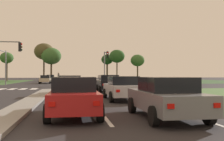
# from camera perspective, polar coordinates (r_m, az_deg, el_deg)

# --- Properties ---
(ground_plane) EXTENTS (200.00, 200.00, 0.00)m
(ground_plane) POSITION_cam_1_polar(r_m,az_deg,el_deg) (35.00, -12.72, -3.49)
(ground_plane) COLOR #282628
(grass_verge_far_right) EXTENTS (35.00, 35.00, 0.01)m
(grass_verge_far_right) POSITION_cam_1_polar(r_m,az_deg,el_deg) (63.79, 12.37, -2.31)
(grass_verge_far_right) COLOR #2D4C28
(grass_verge_far_right) RESTS_ON ground
(median_island_near) EXTENTS (1.20, 22.00, 0.14)m
(median_island_near) POSITION_cam_1_polar(r_m,az_deg,el_deg) (16.12, -17.13, -6.27)
(median_island_near) COLOR gray
(median_island_near) RESTS_ON ground
(median_island_far) EXTENTS (1.20, 36.00, 0.14)m
(median_island_far) POSITION_cam_1_polar(r_m,az_deg,el_deg) (59.95, -11.17, -2.35)
(median_island_far) COLOR #ADA89E
(median_island_far) RESTS_ON ground
(lane_dash_near) EXTENTS (0.14, 2.00, 0.01)m
(lane_dash_near) POSITION_cam_1_polar(r_m,az_deg,el_deg) (8.96, -0.94, -11.08)
(lane_dash_near) COLOR silver
(lane_dash_near) RESTS_ON ground
(lane_dash_second) EXTENTS (0.14, 2.00, 0.01)m
(lane_dash_second) POSITION_cam_1_polar(r_m,az_deg,el_deg) (14.86, -4.21, -7.02)
(lane_dash_second) COLOR silver
(lane_dash_second) RESTS_ON ground
(lane_dash_third) EXTENTS (0.14, 2.00, 0.01)m
(lane_dash_third) POSITION_cam_1_polar(r_m,az_deg,el_deg) (20.83, -5.59, -5.26)
(lane_dash_third) COLOR silver
(lane_dash_third) RESTS_ON ground
(lane_dash_fourth) EXTENTS (0.14, 2.00, 0.01)m
(lane_dash_fourth) POSITION_cam_1_polar(r_m,az_deg,el_deg) (26.80, -6.36, -4.29)
(lane_dash_fourth) COLOR silver
(lane_dash_fourth) RESTS_ON ground
(edge_line_right) EXTENTS (0.14, 24.00, 0.01)m
(edge_line_right) POSITION_cam_1_polar(r_m,az_deg,el_deg) (17.57, 6.20, -6.07)
(edge_line_right) COLOR silver
(edge_line_right) RESTS_ON ground
(stop_bar_near) EXTENTS (6.40, 0.50, 0.01)m
(stop_bar_near) POSITION_cam_1_polar(r_m,az_deg,el_deg) (27.98, -5.85, -4.15)
(stop_bar_near) COLOR silver
(stop_bar_near) RESTS_ON ground
(crosswalk_bar_second) EXTENTS (0.70, 2.80, 0.01)m
(crosswalk_bar_second) POSITION_cam_1_polar(r_m,az_deg,el_deg) (30.67, -23.22, -3.80)
(crosswalk_bar_second) COLOR silver
(crosswalk_bar_second) RESTS_ON ground
(crosswalk_bar_third) EXTENTS (0.70, 2.80, 0.01)m
(crosswalk_bar_third) POSITION_cam_1_polar(r_m,az_deg,el_deg) (30.41, -21.12, -3.83)
(crosswalk_bar_third) COLOR silver
(crosswalk_bar_third) RESTS_ON ground
(crosswalk_bar_fourth) EXTENTS (0.70, 2.80, 0.01)m
(crosswalk_bar_fourth) POSITION_cam_1_polar(r_m,az_deg,el_deg) (30.19, -18.98, -3.87)
(crosswalk_bar_fourth) COLOR silver
(crosswalk_bar_fourth) RESTS_ON ground
(crosswalk_bar_fifth) EXTENTS (0.70, 2.80, 0.01)m
(crosswalk_bar_fifth) POSITION_cam_1_polar(r_m,az_deg,el_deg) (30.01, -16.81, -3.90)
(crosswalk_bar_fifth) COLOR silver
(crosswalk_bar_fifth) RESTS_ON ground
(car_silver_near) EXTENTS (2.07, 4.56, 1.49)m
(car_silver_near) POSITION_cam_1_polar(r_m,az_deg,el_deg) (16.26, 2.35, -3.81)
(car_silver_near) COLOR #B7B7BC
(car_silver_near) RESTS_ON ground
(car_white_second) EXTENTS (4.23, 1.96, 1.48)m
(car_white_second) POSITION_cam_1_polar(r_m,az_deg,el_deg) (37.10, -1.38, -2.19)
(car_white_second) COLOR silver
(car_white_second) RESTS_ON ground
(car_beige_third) EXTENTS (1.99, 4.27, 1.48)m
(car_beige_third) POSITION_cam_1_polar(r_m,az_deg,el_deg) (47.82, -14.46, -1.87)
(car_beige_third) COLOR #BCAD8E
(car_beige_third) RESTS_ON ground
(car_teal_fourth) EXTENTS (2.01, 4.39, 1.56)m
(car_teal_fourth) POSITION_cam_1_polar(r_m,az_deg,el_deg) (59.45, -13.40, -1.65)
(car_teal_fourth) COLOR #19565B
(car_teal_fourth) RESTS_ON ground
(car_black_fifth) EXTENTS (2.02, 4.14, 1.56)m
(car_black_fifth) POSITION_cam_1_polar(r_m,az_deg,el_deg) (23.56, -0.80, -2.84)
(car_black_fifth) COLOR black
(car_black_fifth) RESTS_ON ground
(car_maroon_sixth) EXTENTS (2.00, 4.38, 1.52)m
(car_maroon_sixth) POSITION_cam_1_polar(r_m,az_deg,el_deg) (20.33, -9.24, -3.18)
(car_maroon_sixth) COLOR maroon
(car_maroon_sixth) RESTS_ON ground
(car_grey_seventh) EXTENTS (2.03, 4.51, 1.50)m
(car_grey_seventh) POSITION_cam_1_polar(r_m,az_deg,el_deg) (9.67, 11.73, -5.75)
(car_grey_seventh) COLOR slate
(car_grey_seventh) RESTS_ON ground
(car_red_eighth) EXTENTS (1.94, 4.41, 1.50)m
(car_red_eighth) POSITION_cam_1_polar(r_m,az_deg,el_deg) (9.99, -8.43, -5.61)
(car_red_eighth) COLOR #A31919
(car_red_eighth) RESTS_ON ground
(traffic_signal_far_left) EXTENTS (0.32, 5.77, 5.26)m
(traffic_signal_far_left) POSITION_cam_1_polar(r_m,az_deg,el_deg) (40.56, -23.08, 2.15)
(traffic_signal_far_left) COLOR gray
(traffic_signal_far_left) RESTS_ON ground
(traffic_signal_far_right) EXTENTS (0.32, 3.87, 5.31)m
(traffic_signal_far_right) POSITION_cam_1_polar(r_m,az_deg,el_deg) (40.50, -1.42, 1.97)
(traffic_signal_far_right) COLOR gray
(traffic_signal_far_right) RESTS_ON ground
(pedestrian_at_median) EXTENTS (0.34, 0.34, 1.87)m
(pedestrian_at_median) POSITION_cam_1_polar(r_m,az_deg,el_deg) (47.99, -11.70, -1.26)
(pedestrian_at_median) COLOR maroon
(pedestrian_at_median) RESTS_ON median_island_far
(treeline_second) EXTENTS (3.22, 3.22, 7.10)m
(treeline_second) POSITION_cam_1_polar(r_m,az_deg,el_deg) (68.88, -22.18, 2.51)
(treeline_second) COLOR #423323
(treeline_second) RESTS_ON ground
(treeline_third) EXTENTS (4.94, 4.94, 9.64)m
(treeline_third) POSITION_cam_1_polar(r_m,az_deg,el_deg) (68.76, -14.75, 4.05)
(treeline_third) COLOR #423323
(treeline_third) RESTS_ON ground
(treeline_fourth) EXTENTS (4.93, 4.93, 8.37)m
(treeline_fourth) POSITION_cam_1_polar(r_m,az_deg,el_deg) (67.10, -13.22, 3.09)
(treeline_fourth) COLOR #423323
(treeline_fourth) RESTS_ON ground
(treeline_fifth) EXTENTS (3.22, 3.22, 7.15)m
(treeline_fifth) POSITION_cam_1_polar(r_m,az_deg,el_deg) (71.68, -1.08, 2.35)
(treeline_fifth) COLOR #423323
(treeline_fifth) RESTS_ON ground
(treeline_sixth) EXTENTS (3.77, 3.77, 7.06)m
(treeline_sixth) POSITION_cam_1_polar(r_m,az_deg,el_deg) (70.83, 5.64, 2.19)
(treeline_sixth) COLOR #423323
(treeline_sixth) RESTS_ON ground
(treeline_seventh) EXTENTS (4.05, 4.05, 8.16)m
(treeline_seventh) POSITION_cam_1_polar(r_m,az_deg,el_deg) (68.30, 1.10, 3.14)
(treeline_seventh) COLOR #423323
(treeline_seventh) RESTS_ON ground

